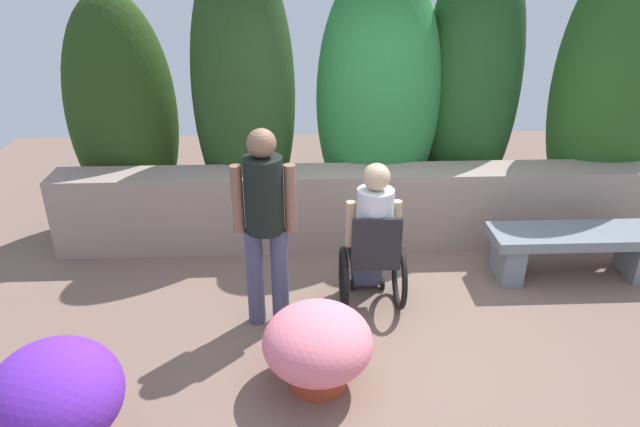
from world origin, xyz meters
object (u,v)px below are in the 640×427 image
person_standing_companion (265,217)px  flower_pot_terracotta_by_wall (318,346)px  stone_bench (575,246)px  person_in_wheelchair (373,241)px  flower_pot_purple_near (58,401)px

person_standing_companion → flower_pot_terracotta_by_wall: person_standing_companion is taller
stone_bench → person_in_wheelchair: bearing=-161.9°
person_in_wheelchair → flower_pot_terracotta_by_wall: (-0.50, -0.99, -0.29)m
person_in_wheelchair → flower_pot_terracotta_by_wall: person_in_wheelchair is taller
stone_bench → person_standing_companion: size_ratio=0.95×
person_standing_companion → stone_bench: bearing=-0.3°
stone_bench → person_standing_companion: person_standing_companion is taller
person_in_wheelchair → flower_pot_terracotta_by_wall: size_ratio=1.71×
stone_bench → flower_pot_purple_near: bearing=-146.8°
stone_bench → flower_pot_purple_near: size_ratio=1.99×
person_in_wheelchair → person_standing_companion: person_standing_companion is taller
person_standing_companion → flower_pot_terracotta_by_wall: bearing=-76.0°
flower_pot_terracotta_by_wall → flower_pot_purple_near: bearing=-159.5°
stone_bench → person_in_wheelchair: 2.01m
flower_pot_purple_near → person_in_wheelchair: bearing=37.3°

